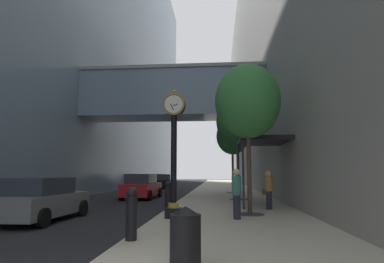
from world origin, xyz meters
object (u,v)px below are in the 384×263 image
Objects in this scene: pedestrian_walking at (269,189)px; pedestrian_by_clock at (237,192)px; street_clock at (174,146)px; car_black_mid at (164,181)px; bollard_nearest at (132,212)px; street_tree_mid_far at (232,136)px; street_tree_mid_near at (237,122)px; bollard_third at (168,196)px; car_grey_near at (41,200)px; trash_bin at (185,238)px; street_tree_near at (247,102)px; car_red_far at (142,186)px; car_blue_trailing at (160,180)px.

pedestrian_walking is 3.46m from pedestrian_by_clock.
car_black_mid is at bearing 100.41° from street_clock.
street_tree_mid_far is at bearing 79.98° from bollard_nearest.
street_tree_mid_near is at bearing 74.42° from bollard_nearest.
street_tree_mid_far is (0.00, 6.89, -0.12)m from street_tree_mid_near.
bollard_nearest is at bearing -90.00° from bollard_third.
car_grey_near is (-7.13, -0.08, -0.31)m from pedestrian_by_clock.
street_tree_mid_near is at bearing 85.97° from pedestrian_by_clock.
street_tree_mid_near is at bearing 62.16° from bollard_third.
bollard_nearest is 0.27× the size of car_black_mid.
street_tree_mid_near reaches higher than trash_bin.
car_black_mid is at bearing 89.09° from car_grey_near.
street_tree_near is 13.78m from street_tree_mid_far.
car_red_far reaches higher than bollard_nearest.
bollard_nearest is at bearing -81.93° from car_black_mid.
bollard_third is (0.00, 5.62, 0.00)m from bollard_nearest.
bollard_third is 0.20× the size of street_tree_mid_far.
street_tree_mid_far is at bearing 87.80° from pedestrian_by_clock.
street_tree_mid_far is 1.47× the size of car_grey_near.
car_grey_near is (-5.93, 5.88, 0.09)m from trash_bin.
trash_bin is 8.35m from car_grey_near.
street_clock is at bearing -157.48° from street_tree_near.
car_red_far is (-3.13, 8.24, 0.01)m from bollard_third.
street_tree_near is 8.49m from trash_bin.
pedestrian_by_clock is 0.42× the size of car_grey_near.
pedestrian_walking is 0.97× the size of pedestrian_by_clock.
bollard_third is at bearing 105.08° from street_clock.
street_tree_near is 3.44× the size of pedestrian_by_clock.
street_tree_mid_far is at bearing 75.85° from bollard_third.
street_tree_near reaches higher than car_blue_trailing.
pedestrian_walking is at bearing 14.54° from bollard_third.
pedestrian_by_clock is (-0.58, -1.35, -3.54)m from street_tree_near.
street_clock reaches higher than bollard_nearest.
car_red_far is (-5.87, 10.20, -0.26)m from pedestrian_by_clock.
street_clock is 0.78× the size of street_tree_near.
street_tree_near is 8.73m from car_grey_near.
street_clock is 2.69× the size of pedestrian_by_clock.
bollard_third is 8.20m from street_tree_mid_near.
street_clock is 1.16× the size of car_blue_trailing.
car_blue_trailing is at bearing 105.18° from pedestrian_by_clock.
car_black_mid reaches higher than car_grey_near.
trash_bin is (1.54, -7.91, -0.12)m from bollard_third.
street_clock is 6.56m from trash_bin.
street_tree_mid_far reaches higher than car_black_mid.
street_clock is 10.82m from car_red_far.
street_tree_mid_far is 3.65× the size of pedestrian_walking.
bollard_third is 0.72× the size of pedestrian_by_clock.
car_blue_trailing reaches higher than trash_bin.
trash_bin is at bearing -80.15° from street_clock.
car_red_far is (-3.61, 10.02, -1.92)m from street_clock.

